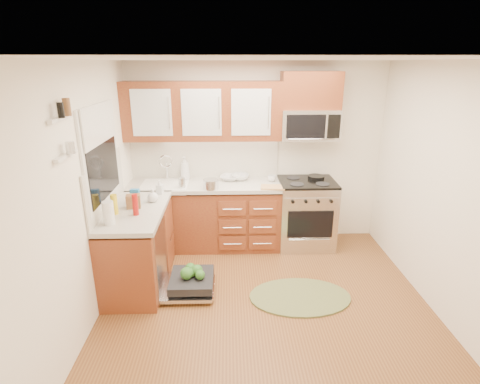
{
  "coord_description": "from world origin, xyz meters",
  "views": [
    {
      "loc": [
        -0.39,
        -3.39,
        2.47
      ],
      "look_at": [
        -0.26,
        0.85,
        1.0
      ],
      "focal_mm": 28.0,
      "sensor_mm": 36.0,
      "label": 1
    }
  ],
  "objects_px": {
    "dishwasher": "(189,283)",
    "cup": "(272,178)",
    "paper_towel_roll": "(109,213)",
    "bowl_b": "(240,177)",
    "upper_cabinets": "(202,111)",
    "stock_pot": "(211,184)",
    "microwave": "(309,124)",
    "cutting_board": "(273,187)",
    "range": "(306,213)",
    "sink": "(166,193)",
    "skillet": "(316,177)",
    "rug": "(300,297)",
    "bowl_a": "(230,178)"
  },
  "relations": [
    {
      "from": "upper_cabinets",
      "to": "skillet",
      "type": "xyz_separation_m",
      "value": [
        1.54,
        -0.04,
        -0.9
      ]
    },
    {
      "from": "stock_pot",
      "to": "cutting_board",
      "type": "height_order",
      "value": "stock_pot"
    },
    {
      "from": "dishwasher",
      "to": "cutting_board",
      "type": "height_order",
      "value": "cutting_board"
    },
    {
      "from": "stock_pot",
      "to": "cup",
      "type": "xyz_separation_m",
      "value": [
        0.82,
        0.28,
        -0.02
      ]
    },
    {
      "from": "sink",
      "to": "skillet",
      "type": "height_order",
      "value": "skillet"
    },
    {
      "from": "range",
      "to": "skillet",
      "type": "height_order",
      "value": "skillet"
    },
    {
      "from": "range",
      "to": "bowl_a",
      "type": "xyz_separation_m",
      "value": [
        -1.05,
        0.16,
        0.48
      ]
    },
    {
      "from": "dishwasher",
      "to": "cup",
      "type": "xyz_separation_m",
      "value": [
        1.06,
        1.2,
        0.87
      ]
    },
    {
      "from": "sink",
      "to": "range",
      "type": "bearing_deg",
      "value": 0.3
    },
    {
      "from": "skillet",
      "to": "cup",
      "type": "xyz_separation_m",
      "value": [
        -0.62,
        -0.04,
        -0.0
      ]
    },
    {
      "from": "upper_cabinets",
      "to": "rug",
      "type": "distance_m",
      "value": 2.61
    },
    {
      "from": "range",
      "to": "bowl_b",
      "type": "relative_size",
      "value": 3.8
    },
    {
      "from": "cup",
      "to": "skillet",
      "type": "bearing_deg",
      "value": 3.27
    },
    {
      "from": "paper_towel_roll",
      "to": "sink",
      "type": "bearing_deg",
      "value": 74.87
    },
    {
      "from": "skillet",
      "to": "cutting_board",
      "type": "distance_m",
      "value": 0.71
    },
    {
      "from": "rug",
      "to": "cutting_board",
      "type": "bearing_deg",
      "value": 100.84
    },
    {
      "from": "microwave",
      "to": "cutting_board",
      "type": "distance_m",
      "value": 0.97
    },
    {
      "from": "paper_towel_roll",
      "to": "cutting_board",
      "type": "bearing_deg",
      "value": 31.6
    },
    {
      "from": "upper_cabinets",
      "to": "stock_pot",
      "type": "xyz_separation_m",
      "value": [
        0.1,
        -0.35,
        -0.89
      ]
    },
    {
      "from": "stock_pot",
      "to": "cup",
      "type": "height_order",
      "value": "stock_pot"
    },
    {
      "from": "dishwasher",
      "to": "cutting_board",
      "type": "xyz_separation_m",
      "value": [
        1.04,
        0.92,
        0.84
      ]
    },
    {
      "from": "range",
      "to": "stock_pot",
      "type": "xyz_separation_m",
      "value": [
        -1.3,
        -0.21,
        0.51
      ]
    },
    {
      "from": "rug",
      "to": "cup",
      "type": "xyz_separation_m",
      "value": [
        -0.19,
        1.37,
        0.96
      ]
    },
    {
      "from": "stock_pot",
      "to": "sink",
      "type": "bearing_deg",
      "value": 162.3
    },
    {
      "from": "stock_pot",
      "to": "cutting_board",
      "type": "xyz_separation_m",
      "value": [
        0.8,
        0.0,
        -0.05
      ]
    },
    {
      "from": "rug",
      "to": "cup",
      "type": "bearing_deg",
      "value": 97.83
    },
    {
      "from": "rug",
      "to": "bowl_a",
      "type": "distance_m",
      "value": 1.89
    },
    {
      "from": "rug",
      "to": "bowl_b",
      "type": "xyz_separation_m",
      "value": [
        -0.62,
        1.47,
        0.95
      ]
    },
    {
      "from": "upper_cabinets",
      "to": "skillet",
      "type": "height_order",
      "value": "upper_cabinets"
    },
    {
      "from": "microwave",
      "to": "bowl_b",
      "type": "height_order",
      "value": "microwave"
    },
    {
      "from": "paper_towel_roll",
      "to": "cup",
      "type": "relative_size",
      "value": 2.18
    },
    {
      "from": "upper_cabinets",
      "to": "range",
      "type": "height_order",
      "value": "upper_cabinets"
    },
    {
      "from": "upper_cabinets",
      "to": "paper_towel_roll",
      "type": "relative_size",
      "value": 8.5
    },
    {
      "from": "bowl_a",
      "to": "cup",
      "type": "xyz_separation_m",
      "value": [
        0.57,
        -0.09,
        0.01
      ]
    },
    {
      "from": "paper_towel_roll",
      "to": "cup",
      "type": "bearing_deg",
      "value": 37.39
    },
    {
      "from": "range",
      "to": "microwave",
      "type": "relative_size",
      "value": 1.25
    },
    {
      "from": "upper_cabinets",
      "to": "skillet",
      "type": "bearing_deg",
      "value": -1.44
    },
    {
      "from": "range",
      "to": "dishwasher",
      "type": "height_order",
      "value": "range"
    },
    {
      "from": "sink",
      "to": "paper_towel_roll",
      "type": "relative_size",
      "value": 2.57
    },
    {
      "from": "dishwasher",
      "to": "bowl_b",
      "type": "distance_m",
      "value": 1.68
    },
    {
      "from": "paper_towel_roll",
      "to": "bowl_b",
      "type": "relative_size",
      "value": 0.96
    },
    {
      "from": "range",
      "to": "sink",
      "type": "height_order",
      "value": "range"
    },
    {
      "from": "upper_cabinets",
      "to": "bowl_a",
      "type": "xyz_separation_m",
      "value": [
        0.35,
        0.01,
        -0.92
      ]
    },
    {
      "from": "upper_cabinets",
      "to": "skillet",
      "type": "relative_size",
      "value": 8.99
    },
    {
      "from": "cutting_board",
      "to": "paper_towel_roll",
      "type": "height_order",
      "value": "paper_towel_roll"
    },
    {
      "from": "upper_cabinets",
      "to": "range",
      "type": "bearing_deg",
      "value": -5.89
    },
    {
      "from": "bowl_a",
      "to": "rug",
      "type": "bearing_deg",
      "value": -62.36
    },
    {
      "from": "dishwasher",
      "to": "sink",
      "type": "bearing_deg",
      "value": 109.2
    },
    {
      "from": "upper_cabinets",
      "to": "bowl_b",
      "type": "height_order",
      "value": "upper_cabinets"
    },
    {
      "from": "cup",
      "to": "range",
      "type": "bearing_deg",
      "value": -8.41
    }
  ]
}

